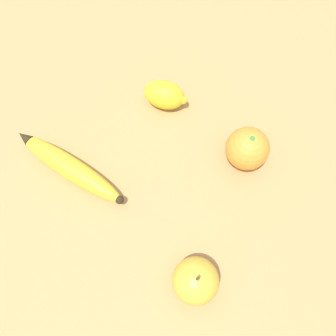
% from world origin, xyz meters
% --- Properties ---
extents(ground_plane, '(3.00, 3.00, 0.00)m').
position_xyz_m(ground_plane, '(0.00, 0.00, 0.00)').
color(ground_plane, tan).
extents(banana, '(0.09, 0.23, 0.04)m').
position_xyz_m(banana, '(0.05, -0.09, 0.02)').
color(banana, yellow).
rests_on(banana, ground_plane).
extents(orange, '(0.08, 0.08, 0.08)m').
position_xyz_m(orange, '(-0.19, 0.11, 0.04)').
color(orange, orange).
rests_on(orange, ground_plane).
extents(apple, '(0.07, 0.07, 0.08)m').
position_xyz_m(apple, '(0.03, 0.20, 0.03)').
color(apple, gold).
rests_on(apple, ground_plane).
extents(lemon, '(0.08, 0.09, 0.05)m').
position_xyz_m(lemon, '(-0.17, -0.08, 0.03)').
color(lemon, yellow).
rests_on(lemon, ground_plane).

